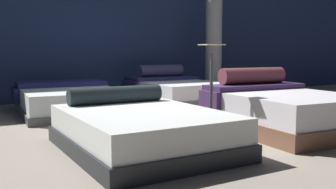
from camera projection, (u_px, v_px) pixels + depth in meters
ground_plane at (168, 122)px, 5.74m from camera, size 18.00×18.00×0.02m
showroom_back_wall at (96, 21)px, 8.40m from camera, size 18.00×0.06×3.50m
bed_0 at (142, 129)px, 4.06m from camera, size 1.56×2.02×0.63m
bed_1 at (284, 110)px, 5.09m from camera, size 1.70×1.99×0.82m
bed_2 at (68, 100)px, 6.60m from camera, size 1.74×2.20×0.51m
bed_3 at (176, 91)px, 7.72m from camera, size 1.58×2.08×0.78m
price_sign at (211, 101)px, 4.71m from camera, size 0.28×0.24×1.14m
support_pillar at (214, 22)px, 8.89m from camera, size 0.38×0.38×3.50m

